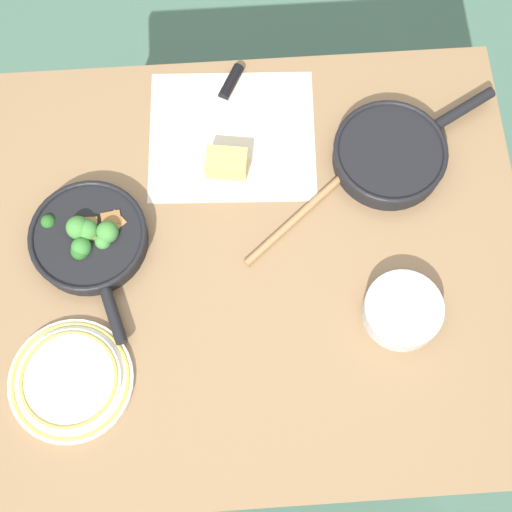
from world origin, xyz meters
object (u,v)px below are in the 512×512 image
(wooden_spoon, at_px, (332,185))
(cheese_block, at_px, (226,163))
(skillet_broccoli, at_px, (89,238))
(prep_bowl_steel, at_px, (402,311))
(dinner_plate_stack, at_px, (70,380))
(grater_knife, at_px, (220,104))
(skillet_eggs, at_px, (391,154))

(wooden_spoon, height_order, cheese_block, cheese_block)
(skillet_broccoli, xyz_separation_m, prep_bowl_steel, (-0.61, 0.19, -0.00))
(prep_bowl_steel, bearing_deg, dinner_plate_stack, 8.04)
(grater_knife, bearing_deg, skillet_eggs, 94.14)
(skillet_eggs, bearing_deg, dinner_plate_stack, -176.33)
(wooden_spoon, xyz_separation_m, cheese_block, (0.22, -0.06, 0.02))
(skillet_broccoli, height_order, cheese_block, skillet_broccoli)
(wooden_spoon, bearing_deg, skillet_eggs, -16.69)
(grater_knife, relative_size, dinner_plate_stack, 1.12)
(cheese_block, bearing_deg, skillet_broccoli, 27.82)
(skillet_eggs, bearing_deg, grater_knife, 127.21)
(skillet_eggs, distance_m, dinner_plate_stack, 0.79)
(skillet_eggs, height_order, cheese_block, skillet_eggs)
(wooden_spoon, bearing_deg, cheese_block, 125.36)
(skillet_broccoli, bearing_deg, grater_knife, 120.92)
(grater_knife, bearing_deg, dinner_plate_stack, -0.39)
(wooden_spoon, relative_size, grater_knife, 1.23)
(skillet_broccoli, bearing_deg, prep_bowl_steel, 55.96)
(skillet_broccoli, distance_m, cheese_block, 0.32)
(wooden_spoon, bearing_deg, dinner_plate_stack, 174.70)
(skillet_broccoli, xyz_separation_m, cheese_block, (-0.28, -0.15, -0.00))
(wooden_spoon, xyz_separation_m, dinner_plate_stack, (0.54, 0.37, 0.01))
(wooden_spoon, distance_m, dinner_plate_stack, 0.66)
(skillet_eggs, relative_size, grater_knife, 1.36)
(skillet_eggs, xyz_separation_m, prep_bowl_steel, (0.02, 0.34, -0.00))
(grater_knife, xyz_separation_m, cheese_block, (-0.01, 0.15, 0.02))
(cheese_block, bearing_deg, wooden_spoon, 165.50)
(grater_knife, xyz_separation_m, prep_bowl_steel, (-0.33, 0.49, 0.02))
(skillet_broccoli, distance_m, skillet_eggs, 0.65)
(skillet_eggs, xyz_separation_m, grater_knife, (0.35, -0.15, -0.02))
(dinner_plate_stack, bearing_deg, skillet_eggs, -147.15)
(skillet_broccoli, xyz_separation_m, skillet_eggs, (-0.63, -0.15, -0.00))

